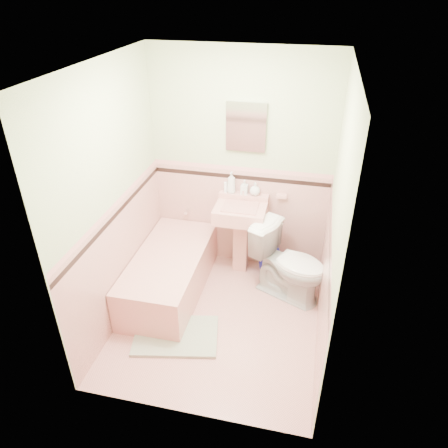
% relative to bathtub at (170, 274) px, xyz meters
% --- Properties ---
extents(floor, '(2.20, 2.20, 0.00)m').
position_rel_bathtub_xyz_m(floor, '(0.63, -0.33, -0.23)').
color(floor, '#DC9990').
rests_on(floor, ground).
extents(ceiling, '(2.20, 2.20, 0.00)m').
position_rel_bathtub_xyz_m(ceiling, '(0.63, -0.33, 2.27)').
color(ceiling, white).
rests_on(ceiling, ground).
extents(wall_back, '(2.50, 0.00, 2.50)m').
position_rel_bathtub_xyz_m(wall_back, '(0.63, 0.77, 1.02)').
color(wall_back, '#F1E2C4').
rests_on(wall_back, ground).
extents(wall_front, '(2.50, 0.00, 2.50)m').
position_rel_bathtub_xyz_m(wall_front, '(0.63, -1.43, 1.02)').
color(wall_front, '#F1E2C4').
rests_on(wall_front, ground).
extents(wall_left, '(0.00, 2.50, 2.50)m').
position_rel_bathtub_xyz_m(wall_left, '(-0.37, -0.33, 1.02)').
color(wall_left, '#F1E2C4').
rests_on(wall_left, ground).
extents(wall_right, '(0.00, 2.50, 2.50)m').
position_rel_bathtub_xyz_m(wall_right, '(1.63, -0.33, 1.02)').
color(wall_right, '#F1E2C4').
rests_on(wall_right, ground).
extents(wainscot_back, '(2.00, 0.00, 2.00)m').
position_rel_bathtub_xyz_m(wainscot_back, '(0.63, 0.76, 0.38)').
color(wainscot_back, '#DF9E95').
rests_on(wainscot_back, ground).
extents(wainscot_front, '(2.00, 0.00, 2.00)m').
position_rel_bathtub_xyz_m(wainscot_front, '(0.63, -1.42, 0.38)').
color(wainscot_front, '#DF9E95').
rests_on(wainscot_front, ground).
extents(wainscot_left, '(0.00, 2.20, 2.20)m').
position_rel_bathtub_xyz_m(wainscot_left, '(-0.36, -0.33, 0.38)').
color(wainscot_left, '#DF9E95').
rests_on(wainscot_left, ground).
extents(wainscot_right, '(0.00, 2.20, 2.20)m').
position_rel_bathtub_xyz_m(wainscot_right, '(1.62, -0.33, 0.38)').
color(wainscot_right, '#DF9E95').
rests_on(wainscot_right, ground).
extents(accent_back, '(2.00, 0.00, 2.00)m').
position_rel_bathtub_xyz_m(accent_back, '(0.63, 0.75, 0.90)').
color(accent_back, black).
rests_on(accent_back, ground).
extents(accent_front, '(2.00, 0.00, 2.00)m').
position_rel_bathtub_xyz_m(accent_front, '(0.63, -1.41, 0.90)').
color(accent_front, black).
rests_on(accent_front, ground).
extents(accent_left, '(0.00, 2.20, 2.20)m').
position_rel_bathtub_xyz_m(accent_left, '(-0.35, -0.33, 0.89)').
color(accent_left, black).
rests_on(accent_left, ground).
extents(accent_right, '(0.00, 2.20, 2.20)m').
position_rel_bathtub_xyz_m(accent_right, '(1.61, -0.33, 0.89)').
color(accent_right, black).
rests_on(accent_right, ground).
extents(cap_back, '(2.00, 0.00, 2.00)m').
position_rel_bathtub_xyz_m(cap_back, '(0.63, 0.75, 0.99)').
color(cap_back, '#DC928E').
rests_on(cap_back, ground).
extents(cap_front, '(2.00, 0.00, 2.00)m').
position_rel_bathtub_xyz_m(cap_front, '(0.63, -1.41, 0.99)').
color(cap_front, '#DC928E').
rests_on(cap_front, ground).
extents(cap_left, '(0.00, 2.20, 2.20)m').
position_rel_bathtub_xyz_m(cap_left, '(-0.35, -0.33, 1.00)').
color(cap_left, '#DC928E').
rests_on(cap_left, ground).
extents(cap_right, '(0.00, 2.20, 2.20)m').
position_rel_bathtub_xyz_m(cap_right, '(1.61, -0.33, 1.00)').
color(cap_right, '#DC928E').
rests_on(cap_right, ground).
extents(bathtub, '(0.70, 1.50, 0.45)m').
position_rel_bathtub_xyz_m(bathtub, '(0.00, 0.00, 0.00)').
color(bathtub, '#D78F85').
rests_on(bathtub, floor).
extents(tub_faucet, '(0.04, 0.12, 0.04)m').
position_rel_bathtub_xyz_m(tub_faucet, '(0.00, 0.72, 0.41)').
color(tub_faucet, silver).
rests_on(tub_faucet, wall_back).
extents(sink, '(0.56, 0.48, 0.88)m').
position_rel_bathtub_xyz_m(sink, '(0.68, 0.53, 0.22)').
color(sink, '#D78F85').
rests_on(sink, floor).
extents(sink_faucet, '(0.02, 0.02, 0.10)m').
position_rel_bathtub_xyz_m(sink_faucet, '(0.68, 0.67, 0.72)').
color(sink_faucet, silver).
rests_on(sink_faucet, sink).
extents(medicine_cabinet, '(0.41, 0.04, 0.51)m').
position_rel_bathtub_xyz_m(medicine_cabinet, '(0.68, 0.74, 1.47)').
color(medicine_cabinet, white).
rests_on(medicine_cabinet, wall_back).
extents(soap_dish, '(0.11, 0.07, 0.04)m').
position_rel_bathtub_xyz_m(soap_dish, '(1.10, 0.73, 0.72)').
color(soap_dish, '#D78F85').
rests_on(soap_dish, wall_back).
extents(soap_bottle_left, '(0.10, 0.10, 0.25)m').
position_rel_bathtub_xyz_m(soap_bottle_left, '(0.54, 0.71, 0.84)').
color(soap_bottle_left, '#B2B2B2').
rests_on(soap_bottle_left, sink).
extents(soap_bottle_mid, '(0.08, 0.08, 0.16)m').
position_rel_bathtub_xyz_m(soap_bottle_mid, '(0.68, 0.71, 0.80)').
color(soap_bottle_mid, '#B2B2B2').
rests_on(soap_bottle_mid, sink).
extents(soap_bottle_right, '(0.13, 0.13, 0.15)m').
position_rel_bathtub_xyz_m(soap_bottle_right, '(0.80, 0.71, 0.79)').
color(soap_bottle_right, '#B2B2B2').
rests_on(soap_bottle_right, sink).
extents(tube, '(0.04, 0.04, 0.12)m').
position_rel_bathtub_xyz_m(tube, '(0.47, 0.71, 0.78)').
color(tube, white).
rests_on(tube, sink).
extents(toilet, '(0.93, 0.75, 0.83)m').
position_rel_bathtub_xyz_m(toilet, '(1.28, 0.23, 0.19)').
color(toilet, white).
rests_on(toilet, floor).
extents(bucket, '(0.30, 0.30, 0.26)m').
position_rel_bathtub_xyz_m(bucket, '(1.01, 0.66, -0.10)').
color(bucket, '#1F23B2').
rests_on(bucket, floor).
extents(bath_mat, '(0.90, 0.69, 0.03)m').
position_rel_bathtub_xyz_m(bath_mat, '(0.28, -0.66, -0.21)').
color(bath_mat, gray).
rests_on(bath_mat, floor).
extents(shoe, '(0.18, 0.12, 0.07)m').
position_rel_bathtub_xyz_m(shoe, '(0.12, -0.69, -0.16)').
color(shoe, '#BF1E59').
rests_on(shoe, bath_mat).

